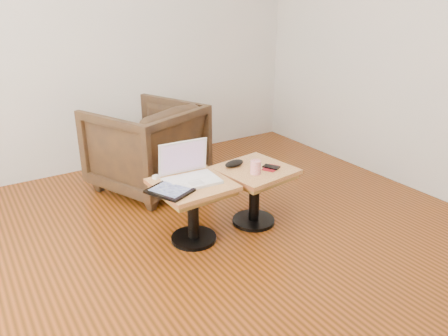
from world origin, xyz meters
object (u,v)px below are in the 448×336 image
striped_cup (256,167)px  armchair (146,147)px  laptop (189,173)px  side_table_right (255,182)px  side_table_left (193,197)px

striped_cup → armchair: size_ratio=0.12×
laptop → armchair: size_ratio=0.45×
laptop → armchair: armchair is taller
side_table_right → armchair: (-0.41, 1.04, 0.05)m
side_table_left → armchair: armchair is taller
side_table_right → side_table_left: bearing=170.1°
laptop → armchair: bearing=88.1°
side_table_right → laptop: (-0.51, 0.07, 0.16)m
side_table_right → laptop: laptop is taller
striped_cup → laptop: bearing=161.1°
side_table_left → side_table_right: 0.51m
side_table_left → side_table_right: size_ratio=0.92×
side_table_left → laptop: size_ratio=1.36×
striped_cup → armchair: armchair is taller
side_table_right → laptop: bearing=164.4°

